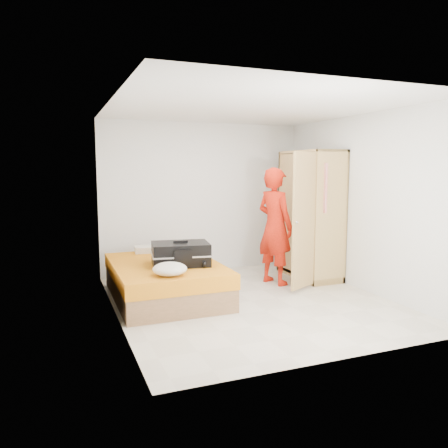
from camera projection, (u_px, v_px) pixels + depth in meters
name	position (u px, v px, depth m)	size (l,w,h in m)	color
room	(252.00, 207.00, 5.83)	(4.00, 4.02, 2.60)	beige
bed	(165.00, 280.00, 6.13)	(1.42, 2.02, 0.50)	#966644
wardrobe	(310.00, 218.00, 7.17)	(1.11, 1.45, 2.10)	tan
person	(275.00, 226.00, 6.82)	(0.67, 0.44, 1.83)	red
suitcase	(181.00, 254.00, 5.95)	(0.86, 0.69, 0.33)	black
round_cushion	(170.00, 269.00, 5.36)	(0.43, 0.43, 0.16)	silver
pillow	(152.00, 249.00, 6.88)	(0.54, 0.27, 0.10)	silver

